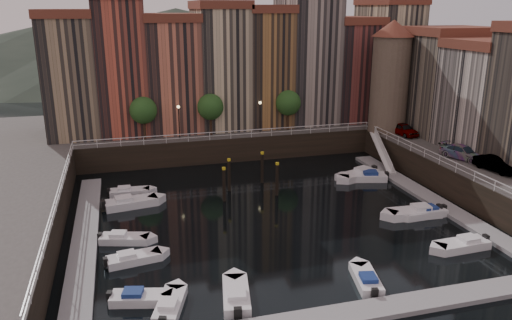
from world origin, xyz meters
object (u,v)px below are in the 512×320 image
object	(u,v)px
car_a	(403,130)
boat_left_2	(124,239)
car_b	(496,165)
car_c	(463,153)
corner_tower	(390,75)
boat_left_1	(133,258)
boat_left_0	(140,298)
gangway	(382,150)
mooring_pilings	(248,177)

from	to	relation	value
car_a	boat_left_2	bearing A→B (deg)	-162.82
car_b	car_c	xyz separation A→B (m)	(-0.45, 4.34, -0.02)
corner_tower	car_a	size ratio (longest dim) A/B	3.11
corner_tower	boat_left_1	distance (m)	39.97
car_a	car_b	size ratio (longest dim) A/B	1.00
boat_left_1	boat_left_0	bearing A→B (deg)	-96.77
car_a	car_c	xyz separation A→B (m)	(0.51, -10.63, -0.05)
gangway	car_a	distance (m)	4.49
gangway	car_c	bearing A→B (deg)	-64.56
boat_left_2	boat_left_1	bearing A→B (deg)	-64.59
corner_tower	gangway	size ratio (longest dim) A/B	1.66
boat_left_0	car_c	bearing A→B (deg)	35.36
boat_left_1	corner_tower	bearing A→B (deg)	23.45
car_b	boat_left_0	bearing A→B (deg)	-175.87
corner_tower	car_a	distance (m)	7.05
gangway	boat_left_2	size ratio (longest dim) A/B	1.98
mooring_pilings	boat_left_0	distance (m)	21.15
car_c	boat_left_2	bearing A→B (deg)	166.58
boat_left_1	car_b	size ratio (longest dim) A/B	0.96
gangway	boat_left_0	bearing A→B (deg)	-143.22
car_a	car_c	world-z (taller)	car_a
mooring_pilings	boat_left_0	size ratio (longest dim) A/B	1.37
corner_tower	car_c	bearing A→B (deg)	-84.36
mooring_pilings	car_b	size ratio (longest dim) A/B	1.31
corner_tower	boat_left_0	bearing A→B (deg)	-140.66
boat_left_2	car_c	distance (m)	34.86
car_b	car_c	bearing A→B (deg)	85.59
gangway	car_a	xyz separation A→B (m)	(3.71, 1.75, 1.84)
car_a	boat_left_1	bearing A→B (deg)	-157.43
corner_tower	car_c	size ratio (longest dim) A/B	2.83
boat_left_1	car_b	xyz separation A→B (m)	(34.33, 3.26, 3.41)
boat_left_1	mooring_pilings	bearing A→B (deg)	35.61
car_c	corner_tower	bearing A→B (deg)	75.65
gangway	boat_left_2	world-z (taller)	gangway
boat_left_0	car_a	distance (m)	40.89
gangway	car_a	bearing A→B (deg)	25.31
car_a	car_b	world-z (taller)	car_a
car_a	car_b	bearing A→B (deg)	-92.40
gangway	car_b	distance (m)	14.13
boat_left_0	car_c	distance (m)	36.26
gangway	car_c	distance (m)	9.99
boat_left_1	car_c	distance (m)	34.89
boat_left_2	car_a	bearing A→B (deg)	39.52
gangway	boat_left_0	size ratio (longest dim) A/B	1.96
mooring_pilings	corner_tower	bearing A→B (deg)	23.59
boat_left_0	gangway	bearing A→B (deg)	50.84
car_a	boat_left_0	bearing A→B (deg)	-150.44
boat_left_1	gangway	bearing A→B (deg)	19.71
boat_left_2	car_a	xyz separation A→B (m)	(33.95, 14.59, 3.44)
corner_tower	mooring_pilings	bearing A→B (deg)	-156.41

